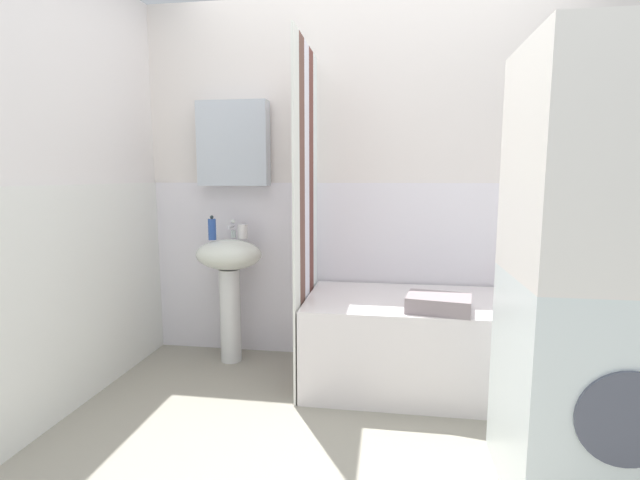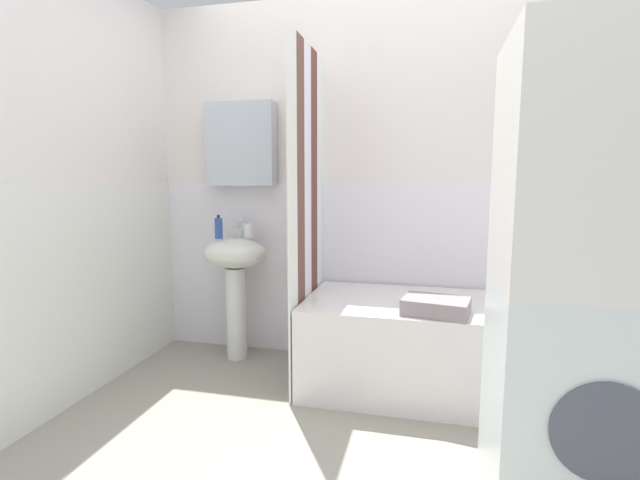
{
  "view_description": "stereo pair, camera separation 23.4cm",
  "coord_description": "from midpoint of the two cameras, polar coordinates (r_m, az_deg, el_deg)",
  "views": [
    {
      "loc": [
        0.12,
        -1.87,
        1.24
      ],
      "look_at": [
        -0.29,
        0.8,
        0.87
      ],
      "focal_mm": 26.07,
      "sensor_mm": 36.0,
      "label": 1
    },
    {
      "loc": [
        0.35,
        -1.83,
        1.24
      ],
      "look_at": [
        -0.29,
        0.8,
        0.87
      ],
      "focal_mm": 26.07,
      "sensor_mm": 36.0,
      "label": 2
    }
  ],
  "objects": [
    {
      "name": "shampoo_bottle",
      "position": [
        3.18,
        23.62,
        -3.83
      ],
      "size": [
        0.04,
        0.04,
        0.23
      ],
      "color": "gold",
      "rests_on": "bathtub"
    },
    {
      "name": "soap_dispenser",
      "position": [
        3.14,
        -15.2,
        1.31
      ],
      "size": [
        0.05,
        0.05,
        0.16
      ],
      "color": "#2C4D9B",
      "rests_on": "sink"
    },
    {
      "name": "sink",
      "position": [
        3.17,
        -13.17,
        -3.93
      ],
      "size": [
        0.44,
        0.34,
        0.83
      ],
      "color": "silver",
      "rests_on": "ground_plane"
    },
    {
      "name": "wall_left_tiled",
      "position": [
        2.84,
        -30.83,
        4.17
      ],
      "size": [
        0.07,
        1.81,
        2.4
      ],
      "color": "silver",
      "rests_on": "ground_plane"
    },
    {
      "name": "washer_dryer_stack",
      "position": [
        1.95,
        27.92,
        -4.35
      ],
      "size": [
        0.59,
        0.62,
        1.73
      ],
      "color": "white",
      "rests_on": "ground_plane"
    },
    {
      "name": "lotion_bottle",
      "position": [
        3.13,
        22.02,
        -4.51
      ],
      "size": [
        0.04,
        0.04,
        0.17
      ],
      "color": "#C05073",
      "rests_on": "bathtub"
    },
    {
      "name": "toothbrush_cup",
      "position": [
        3.17,
        -11.57,
        1.01
      ],
      "size": [
        0.07,
        0.07,
        0.09
      ],
      "primitive_type": "cylinder",
      "color": "white",
      "rests_on": "sink"
    },
    {
      "name": "bathtub",
      "position": [
        2.87,
        11.72,
        -12.3
      ],
      "size": [
        1.52,
        0.75,
        0.53
      ],
      "primitive_type": "cube",
      "color": "white",
      "rests_on": "ground_plane"
    },
    {
      "name": "wall_back_tiled",
      "position": [
        3.13,
        3.35,
        5.87
      ],
      "size": [
        3.6,
        0.18,
        2.4
      ],
      "color": "silver",
      "rests_on": "ground_plane"
    },
    {
      "name": "towel_folded",
      "position": [
        2.55,
        11.83,
        -7.65
      ],
      "size": [
        0.37,
        0.29,
        0.09
      ],
      "primitive_type": "cube",
      "rotation": [
        0.0,
        0.0,
        -0.18
      ],
      "color": "gray",
      "rests_on": "bathtub"
    },
    {
      "name": "shower_curtain",
      "position": [
        2.77,
        -4.12,
        2.76
      ],
      "size": [
        0.01,
        0.75,
        2.0
      ],
      "color": "white",
      "rests_on": "ground_plane"
    },
    {
      "name": "faucet",
      "position": [
        3.2,
        -12.78,
        1.32
      ],
      "size": [
        0.03,
        0.12,
        0.12
      ],
      "color": "silver",
      "rests_on": "sink"
    },
    {
      "name": "ground_plane",
      "position": [
        2.25,
        1.36,
        -26.31
      ],
      "size": [
        4.8,
        5.6,
        0.04
      ],
      "primitive_type": "cube",
      "color": "gray"
    }
  ]
}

